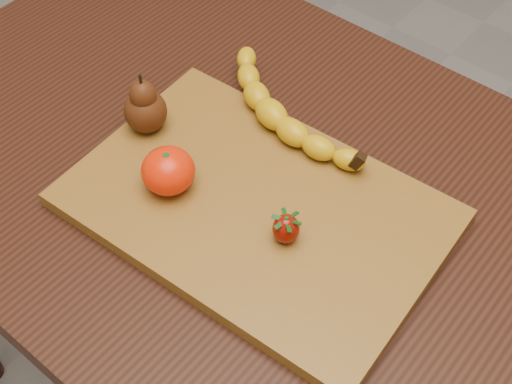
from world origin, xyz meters
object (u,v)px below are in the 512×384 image
Objects in this scene: table at (226,202)px; cutting_board at (256,208)px; pear at (144,102)px; mandarin at (168,171)px.

table is 2.22× the size of cutting_board.
mandarin is at bearing -30.54° from pear.
table is 14.96× the size of mandarin.
cutting_board reaches higher than table.
mandarin reaches higher than cutting_board.
pear is at bearing -159.76° from table.
cutting_board is 0.12m from mandarin.
cutting_board is at bearing -26.18° from table.
pear reaches higher than table.
pear is 0.11m from mandarin.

